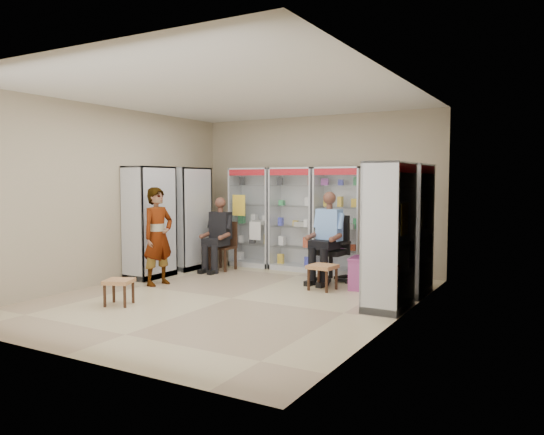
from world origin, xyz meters
The scene contains 18 objects.
floor centered at (0.00, 0.00, 0.00)m, with size 6.00×6.00×0.00m, color tan.
room_shell centered at (0.00, 0.00, 1.97)m, with size 5.02×6.02×3.01m.
cabinet_back_left centered at (-1.30, 2.73, 1.00)m, with size 0.90×0.50×2.00m, color #A0A2A7.
cabinet_back_mid centered at (-0.35, 2.73, 1.00)m, with size 0.90×0.50×2.00m, color #B6B8BE.
cabinet_back_right centered at (0.60, 2.73, 1.00)m, with size 0.90×0.50×2.00m, color #B7B9BF.
cabinet_right_far centered at (2.23, 1.60, 1.00)m, with size 0.50×0.90×2.00m, color #B2B6BA.
cabinet_right_near centered at (2.23, 0.50, 1.00)m, with size 0.50×0.90×2.00m, color #A3A5AA.
cabinet_left_far centered at (-2.23, 1.80, 1.00)m, with size 0.50×0.90×2.00m, color #9D9FA3.
cabinet_left_near centered at (-2.23, 0.70, 1.00)m, with size 0.50×0.90×2.00m, color #B5B8BC.
wooden_chair centered at (-1.55, 2.00, 0.47)m, with size 0.42×0.42×0.94m, color black.
seated_customer centered at (-1.55, 1.95, 0.67)m, with size 0.44×0.60×1.34m, color black, non-canonical shape.
office_chair centered at (0.76, 1.95, 0.57)m, with size 0.63×0.63×1.15m, color black.
seated_shopkeeper centered at (0.76, 1.90, 0.73)m, with size 0.48×0.67×1.46m, color #6894CF, non-canonical shape.
pink_trunk centered at (1.55, 1.62, 0.26)m, with size 0.54×0.52×0.52m, color #9E3F6C.
tea_glass centered at (1.57, 1.66, 0.57)m, with size 0.07×0.07×0.11m, color #581F07.
woven_stool_a centered at (0.93, 1.22, 0.20)m, with size 0.41×0.41×0.41m, color #9E6843.
woven_stool_b centered at (-1.13, -1.14, 0.18)m, with size 0.36×0.36×0.36m, color #A98747.
standing_man centered at (-1.64, 0.25, 0.82)m, with size 0.60×0.39×1.64m, color gray.
Camera 1 is at (4.37, -6.46, 1.75)m, focal length 35.00 mm.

